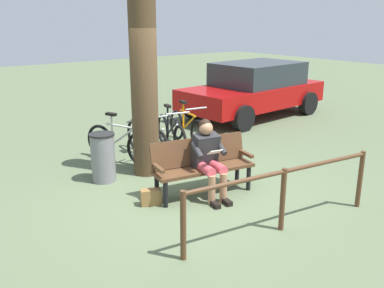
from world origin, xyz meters
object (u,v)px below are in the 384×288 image
person_reading (208,155)px  parked_car (254,88)px  tree_trunk (144,86)px  bicycle_black (147,139)px  bicycle_green (120,144)px  bicycle_purple (171,134)px  litter_bin (103,157)px  bicycle_blue (187,129)px  bench (201,162)px  handbag (151,197)px

person_reading → parked_car: parked_car is taller
tree_trunk → bicycle_black: bearing=-122.5°
bicycle_green → parked_car: parked_car is taller
bicycle_purple → tree_trunk: bearing=-39.0°
bicycle_black → bicycle_green: bearing=-90.0°
tree_trunk → litter_bin: tree_trunk is taller
bicycle_blue → bicycle_purple: (0.52, 0.13, 0.00)m
bench → tree_trunk: size_ratio=0.54×
tree_trunk → litter_bin: (0.78, -0.11, -1.13)m
bicycle_blue → person_reading: bearing=-20.4°
bench → bicycle_green: bearing=-70.8°
tree_trunk → bicycle_black: size_ratio=1.84×
tree_trunk → parked_car: tree_trunk is taller
bicycle_blue → bench: bearing=-22.2°
bicycle_green → bicycle_black: bearing=66.4°
bench → bicycle_blue: bearing=-110.9°
bench → person_reading: person_reading is taller
bicycle_green → handbag: bearing=-36.2°
bicycle_black → bicycle_green: same height
bicycle_green → bicycle_purple: bearing=68.9°
person_reading → bicycle_blue: size_ratio=0.72×
bench → person_reading: bearing=100.3°
parked_car → person_reading: bearing=33.6°
bicycle_blue → parked_car: (-3.13, -1.09, 0.41)m
tree_trunk → bicycle_blue: tree_trunk is taller
person_reading → bicycle_black: size_ratio=0.71×
bicycle_purple → parked_car: size_ratio=0.38×
litter_bin → bicycle_green: bicycle_green is taller
bicycle_purple → bicycle_blue: bearing=119.1°
tree_trunk → handbag: bearing=60.7°
bench → tree_trunk: (0.21, -1.28, 1.04)m
litter_bin → person_reading: bearing=122.4°
tree_trunk → bicycle_green: (0.08, -0.82, -1.19)m
handbag → bicycle_blue: bicycle_blue is taller
litter_bin → handbag: bearing=94.8°
bicycle_green → bicycle_blue: bearing=73.7°
handbag → litter_bin: litter_bin is taller
parked_car → tree_trunk: bearing=19.2°
person_reading → tree_trunk: 1.71m
bicycle_purple → bicycle_black: (0.59, 0.01, 0.00)m
bicycle_black → bicycle_green: size_ratio=1.05×
person_reading → litter_bin: bearing=-46.4°
bicycle_blue → bicycle_green: bearing=-76.4°
bicycle_purple → bicycle_black: bearing=-73.8°
litter_bin → parked_car: bearing=-161.0°
person_reading → bicycle_purple: size_ratio=0.73×
litter_bin → bicycle_green: 0.99m
tree_trunk → parked_car: size_ratio=0.72×
litter_bin → bicycle_purple: bearing=-159.9°
bench → bicycle_green: bicycle_green is taller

